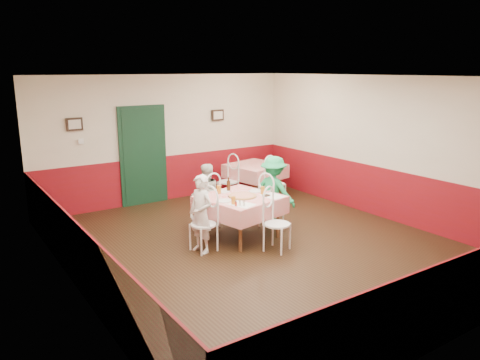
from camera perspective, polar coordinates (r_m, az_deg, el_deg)
floor at (r=8.02m, az=2.29°, el=-7.94°), size 7.00×7.00×0.00m
ceiling at (r=7.47m, az=2.49°, el=12.50°), size 7.00×7.00×0.00m
back_wall at (r=10.60m, az=-8.89°, el=5.04°), size 6.00×0.10×2.80m
front_wall at (r=5.31m, az=25.35°, el=-4.57°), size 6.00×0.10×2.80m
left_wall at (r=6.37m, az=-19.97°, el=-1.21°), size 0.10×7.00×2.80m
right_wall at (r=9.67m, az=16.91°, el=3.81°), size 0.10×7.00×2.80m
wainscot_back at (r=10.76m, az=-8.68°, el=0.28°), size 6.00×0.03×1.00m
wainscot_front at (r=5.64m, az=24.28°, el=-13.27°), size 6.00×0.03×1.00m
wainscot_left at (r=6.65m, az=-19.22°, el=-8.73°), size 0.03×7.00×1.00m
wainscot_right at (r=9.84m, az=16.50°, el=-1.36°), size 0.03×7.00×1.00m
door at (r=10.38m, az=-11.70°, el=2.78°), size 0.96×0.06×2.10m
picture_left at (r=9.83m, az=-19.53°, el=6.42°), size 0.32×0.03×0.26m
picture_right at (r=11.11m, az=-2.73°, el=7.90°), size 0.32×0.03×0.26m
thermostat at (r=9.90m, az=-18.81°, el=4.47°), size 0.10×0.03×0.10m
main_table at (r=8.23m, az=0.00°, el=-4.57°), size 1.44×1.44×0.77m
second_table at (r=10.89m, az=1.87°, el=-0.09°), size 1.32×1.32×0.77m
chair_left at (r=7.66m, az=-4.48°, el=-5.43°), size 0.46×0.46×0.90m
chair_right at (r=8.81m, az=3.88°, el=-2.88°), size 0.51×0.51×0.90m
chair_far at (r=8.80m, az=-3.96°, el=-2.90°), size 0.48×0.48×0.90m
chair_near at (r=7.67m, az=4.56°, el=-5.40°), size 0.56×0.56×0.90m
chair_second_a at (r=10.46m, az=-1.47°, el=-0.22°), size 0.50×0.50×0.90m
chair_second_b at (r=10.29m, az=4.31°, el=-0.49°), size 0.50×0.50×0.90m
pizza at (r=8.09m, az=0.29°, el=-1.94°), size 0.56×0.56×0.03m
plate_left at (r=7.82m, az=-1.98°, el=-2.55°), size 0.30×0.30×0.01m
plate_right at (r=8.44m, az=1.92°, el=-1.35°), size 0.30×0.30×0.01m
plate_far at (r=8.42m, az=-2.09°, el=-1.38°), size 0.30×0.30×0.01m
glass_a at (r=7.63m, az=-0.80°, el=-2.50°), size 0.08×0.08×0.13m
glass_b at (r=8.24m, az=2.79°, el=-1.28°), size 0.09×0.09×0.14m
glass_c at (r=8.29m, az=-2.60°, el=-1.17°), size 0.09×0.09×0.14m
beer_bottle at (r=8.43m, az=-1.41°, el=-0.61°), size 0.08×0.08×0.23m
shaker_a at (r=7.56m, az=-0.02°, el=-2.81°), size 0.04×0.04×0.09m
shaker_b at (r=7.54m, az=0.47°, el=-2.86°), size 0.04×0.04×0.09m
shaker_c at (r=7.53m, az=-0.50°, el=-2.89°), size 0.04×0.04×0.09m
menu_left at (r=7.63m, az=0.20°, el=-3.00°), size 0.42×0.48×0.00m
menu_right at (r=8.17m, az=3.94°, el=-1.93°), size 0.30×0.40×0.00m
wallet at (r=8.14m, az=3.22°, el=-1.90°), size 0.13×0.11×0.02m
diner_left at (r=7.57m, az=-4.79°, el=-4.14°), size 0.41×0.53×1.28m
diner_far at (r=8.80m, az=-4.19°, el=-1.88°), size 0.61×0.48×1.21m
diner_right at (r=8.79m, az=4.11°, el=-1.41°), size 0.78×0.99×1.35m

